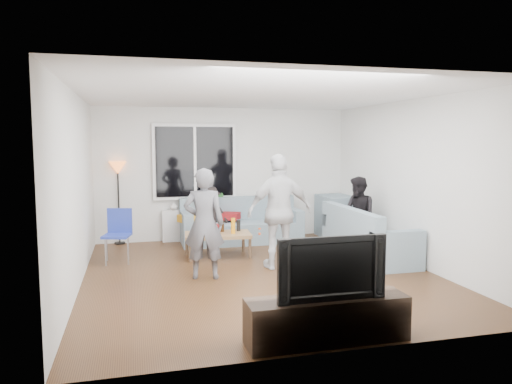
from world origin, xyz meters
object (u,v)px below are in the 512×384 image
object	(u,v)px
sofa_right_section	(369,233)
coffee_table	(218,245)
sofa_back_section	(241,220)
spectator_back	(210,215)
player_right	(280,212)
player_left	(204,224)
floor_lamp	(119,203)
side_chair	(117,236)
television	(328,266)
tv_console	(327,319)
spectator_right	(358,215)

from	to	relation	value
sofa_right_section	coffee_table	size ratio (longest dim) A/B	1.82
sofa_back_section	spectator_back	world-z (taller)	spectator_back
spectator_back	player_right	bearing A→B (deg)	-55.64
player_right	spectator_back	size ratio (longest dim) A/B	1.60
player_left	player_right	size ratio (longest dim) A/B	0.90
sofa_back_section	spectator_back	bearing A→B (deg)	177.11
floor_lamp	player_left	world-z (taller)	player_left
sofa_back_section	player_left	size ratio (longest dim) A/B	1.46
floor_lamp	player_right	size ratio (longest dim) A/B	0.89
side_chair	spectator_back	xyz separation A→B (m)	(1.69, 1.10, 0.12)
coffee_table	player_left	world-z (taller)	player_left
sofa_right_section	player_left	size ratio (longest dim) A/B	1.27
floor_lamp	television	distance (m)	5.58
sofa_back_section	tv_console	size ratio (longest dim) A/B	1.44
sofa_right_section	side_chair	world-z (taller)	side_chair
player_left	spectator_back	size ratio (longest dim) A/B	1.44
player_left	spectator_right	xyz separation A→B (m)	(2.84, 0.92, -0.12)
player_left	player_right	world-z (taller)	player_right
coffee_table	floor_lamp	distance (m)	2.27
spectator_right	tv_console	bearing A→B (deg)	-38.07
sofa_right_section	television	xyz separation A→B (m)	(-2.00, -3.00, 0.33)
tv_console	television	distance (m)	0.53
sofa_back_section	player_left	world-z (taller)	player_left
side_chair	sofa_back_section	bearing A→B (deg)	40.21
spectator_back	side_chair	bearing A→B (deg)	-132.54
coffee_table	tv_console	bearing A→B (deg)	-83.40
player_right	television	xyz separation A→B (m)	(-0.36, -2.75, -0.13)
sofa_right_section	coffee_table	world-z (taller)	sofa_right_section
player_right	tv_console	world-z (taller)	player_right
sofa_right_section	player_right	bearing A→B (deg)	98.75
side_chair	tv_console	world-z (taller)	side_chair
coffee_table	television	size ratio (longest dim) A/B	1.02
sofa_right_section	spectator_back	size ratio (longest dim) A/B	1.83
tv_console	television	world-z (taller)	television
coffee_table	player_right	bearing A→B (deg)	-50.80
floor_lamp	sofa_right_section	bearing A→B (deg)	-28.14
floor_lamp	television	xyz separation A→B (m)	(2.07, -5.18, -0.03)
sofa_right_section	coffee_table	distance (m)	2.54
player_right	spectator_back	xyz separation A→B (m)	(-0.75, 2.05, -0.33)
side_chair	player_right	world-z (taller)	player_right
coffee_table	television	bearing A→B (deg)	-83.40
coffee_table	side_chair	distance (m)	1.66
sofa_right_section	spectator_back	bearing A→B (deg)	52.92
television	floor_lamp	bearing A→B (deg)	111.81
spectator_back	television	world-z (taller)	spectator_back
player_left	spectator_right	distance (m)	2.99
side_chair	floor_lamp	distance (m)	1.52
sofa_back_section	coffee_table	xyz separation A→B (m)	(-0.64, -1.05, -0.22)
side_chair	floor_lamp	xyz separation A→B (m)	(0.00, 1.48, 0.35)
side_chair	player_right	xyz separation A→B (m)	(2.44, -0.95, 0.45)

